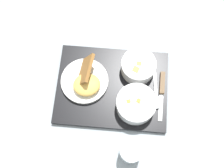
# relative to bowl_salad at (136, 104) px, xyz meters

# --- Properties ---
(ground_plane) EXTENTS (4.00, 4.00, 0.00)m
(ground_plane) POSITION_rel_bowl_salad_xyz_m (0.10, -0.05, -0.05)
(ground_plane) COLOR #99A3AD
(serving_tray) EXTENTS (0.44, 0.36, 0.02)m
(serving_tray) POSITION_rel_bowl_salad_xyz_m (0.10, -0.05, -0.04)
(serving_tray) COLOR black
(serving_tray) RESTS_ON ground_plane
(bowl_salad) EXTENTS (0.14, 0.14, 0.06)m
(bowl_salad) POSITION_rel_bowl_salad_xyz_m (0.00, 0.00, 0.00)
(bowl_salad) COLOR white
(bowl_salad) RESTS_ON serving_tray
(bowl_soup) EXTENTS (0.12, 0.12, 0.06)m
(bowl_soup) POSITION_rel_bowl_salad_xyz_m (0.02, -0.14, 0.00)
(bowl_soup) COLOR white
(bowl_soup) RESTS_ON serving_tray
(plate_main) EXTENTS (0.17, 0.17, 0.10)m
(plate_main) POSITION_rel_bowl_salad_xyz_m (0.19, -0.04, -0.01)
(plate_main) COLOR white
(plate_main) RESTS_ON serving_tray
(knife) EXTENTS (0.04, 0.18, 0.02)m
(knife) POSITION_rel_bowl_salad_xyz_m (-0.08, -0.09, -0.03)
(knife) COLOR silver
(knife) RESTS_ON serving_tray
(spoon) EXTENTS (0.06, 0.14, 0.01)m
(spoon) POSITION_rel_bowl_salad_xyz_m (-0.07, -0.05, -0.03)
(spoon) COLOR silver
(spoon) RESTS_ON serving_tray
(glass_water) EXTENTS (0.07, 0.07, 0.10)m
(glass_water) POSITION_rel_bowl_salad_xyz_m (-0.02, 0.16, -0.01)
(glass_water) COLOR silver
(glass_water) RESTS_ON ground_plane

